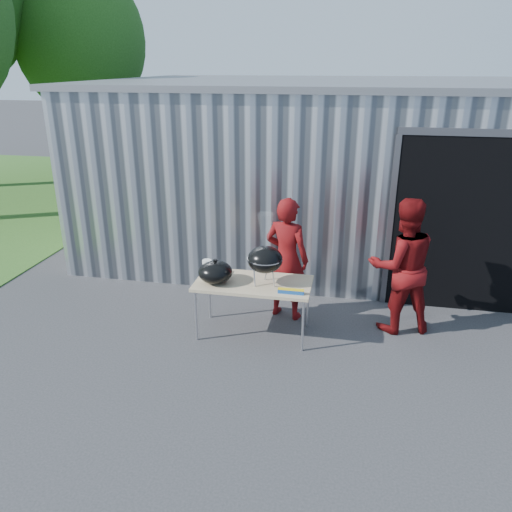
% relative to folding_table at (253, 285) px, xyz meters
% --- Properties ---
extents(ground, '(80.00, 80.00, 0.00)m').
position_rel_folding_table_xyz_m(ground, '(-0.32, -0.39, -0.71)').
color(ground, '#303032').
extents(building, '(8.20, 6.20, 3.10)m').
position_rel_folding_table_xyz_m(building, '(0.59, 4.20, 0.83)').
color(building, silver).
rests_on(building, ground).
extents(tree_far, '(3.69, 3.69, 6.12)m').
position_rel_folding_table_xyz_m(tree_far, '(-6.82, 8.61, 3.27)').
color(tree_far, '#442D19').
rests_on(tree_far, ground).
extents(folding_table, '(1.50, 0.75, 0.75)m').
position_rel_folding_table_xyz_m(folding_table, '(0.00, 0.00, 0.00)').
color(folding_table, tan).
rests_on(folding_table, ground).
extents(kettle_grill, '(0.45, 0.45, 0.94)m').
position_rel_folding_table_xyz_m(kettle_grill, '(0.16, -0.04, 0.46)').
color(kettle_grill, black).
rests_on(kettle_grill, folding_table).
extents(grill_lid, '(0.44, 0.44, 0.32)m').
position_rel_folding_table_xyz_m(grill_lid, '(-0.48, -0.10, 0.18)').
color(grill_lid, black).
rests_on(grill_lid, folding_table).
extents(paper_towels, '(0.12, 0.12, 0.28)m').
position_rel_folding_table_xyz_m(paper_towels, '(-0.60, -0.05, 0.18)').
color(paper_towels, white).
rests_on(paper_towels, folding_table).
extents(white_tub, '(0.20, 0.15, 0.10)m').
position_rel_folding_table_xyz_m(white_tub, '(-0.55, 0.17, 0.09)').
color(white_tub, white).
rests_on(white_tub, folding_table).
extents(foil_box, '(0.32, 0.05, 0.06)m').
position_rel_folding_table_xyz_m(foil_box, '(0.52, -0.25, 0.07)').
color(foil_box, '#164994').
rests_on(foil_box, folding_table).
extents(person_cook, '(0.73, 0.58, 1.74)m').
position_rel_folding_table_xyz_m(person_cook, '(0.35, 0.60, 0.16)').
color(person_cook, '#630B0D').
rests_on(person_cook, ground).
extents(person_bystander, '(1.04, 0.90, 1.83)m').
position_rel_folding_table_xyz_m(person_bystander, '(1.88, 0.52, 0.21)').
color(person_bystander, '#630B0D').
rests_on(person_bystander, ground).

